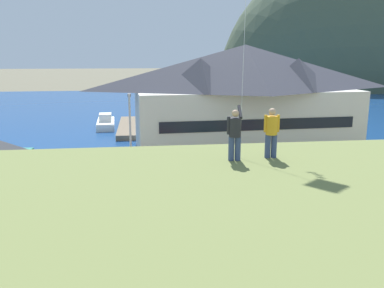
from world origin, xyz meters
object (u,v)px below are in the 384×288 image
at_px(moored_boat_wharfside, 106,123).
at_px(parked_car_mid_row_far, 201,222).
at_px(parked_car_back_row_right, 16,226).
at_px(parked_car_mid_row_center, 111,188).
at_px(parked_car_mid_row_near, 104,222).
at_px(parked_car_front_row_end, 311,218).
at_px(wharf_dock, 130,127).
at_px(parked_car_back_row_left, 187,188).
at_px(parked_car_corner_spot, 262,183).
at_px(person_companion, 271,131).
at_px(person_kite_flyer, 235,133).
at_px(harbor_lodge, 245,95).
at_px(parking_light_pole, 130,135).

height_order(moored_boat_wharfside, parked_car_mid_row_far, moored_boat_wharfside).
xyz_separation_m(parked_car_back_row_right, parked_car_mid_row_center, (4.85, 6.19, 0.00)).
height_order(parked_car_mid_row_center, parked_car_mid_row_near, same).
relative_size(parked_car_mid_row_center, parked_car_mid_row_near, 0.98).
bearing_deg(parked_car_back_row_right, parked_car_mid_row_center, 51.96).
relative_size(parked_car_front_row_end, parked_car_mid_row_far, 1.02).
relative_size(wharf_dock, parked_car_back_row_right, 3.70).
distance_m(parked_car_mid_row_near, parked_car_back_row_left, 7.73).
bearing_deg(parked_car_corner_spot, parked_car_mid_row_near, -152.58).
xyz_separation_m(moored_boat_wharfside, parked_car_back_row_left, (8.33, -31.75, 0.34)).
relative_size(parked_car_mid_row_far, parked_car_back_row_left, 1.01).
xyz_separation_m(wharf_dock, person_companion, (6.08, -44.19, 7.57)).
xyz_separation_m(moored_boat_wharfside, parked_car_back_row_right, (-1.97, -37.26, 0.34)).
bearing_deg(person_kite_flyer, harbor_lodge, 74.74).
distance_m(parked_car_mid_row_far, person_kite_flyer, 10.91).
xyz_separation_m(wharf_dock, parked_car_mid_row_center, (-0.71, -29.07, 0.71)).
bearing_deg(person_kite_flyer, moored_boat_wharfside, 100.16).
relative_size(parked_car_mid_row_far, parked_car_mid_row_near, 1.00).
distance_m(harbor_lodge, person_kite_flyer, 31.23).
xyz_separation_m(harbor_lodge, person_kite_flyer, (-8.21, -30.08, 1.77)).
xyz_separation_m(parked_car_corner_spot, person_kite_flyer, (-5.72, -14.89, 6.87)).
relative_size(parked_car_mid_row_center, person_companion, 2.42).
bearing_deg(parked_car_mid_row_near, wharf_dock, 88.92).
relative_size(parked_car_front_row_end, parking_light_pole, 0.58).
bearing_deg(moored_boat_wharfside, person_kite_flyer, -79.84).
bearing_deg(parked_car_front_row_end, parking_light_pole, 136.61).
height_order(parked_car_back_row_left, person_companion, person_companion).
bearing_deg(parked_car_mid_row_far, parked_car_mid_row_near, 173.38).
xyz_separation_m(wharf_dock, parked_car_mid_row_far, (4.90, -35.93, 0.71)).
bearing_deg(moored_boat_wharfside, parking_light_pole, -81.27).
bearing_deg(parked_car_front_row_end, parked_car_mid_row_near, 175.50).
distance_m(parked_car_front_row_end, parking_light_pole, 15.04).
distance_m(parked_car_back_row_left, parking_light_pole, 6.33).
xyz_separation_m(parked_car_back_row_right, parked_car_mid_row_near, (4.89, -0.01, 0.00)).
xyz_separation_m(parked_car_mid_row_far, parked_car_mid_row_near, (-5.57, 0.65, 0.00)).
bearing_deg(parking_light_pole, harbor_lodge, 44.10).
distance_m(parked_car_corner_spot, person_companion, 16.78).
height_order(parked_car_mid_row_near, person_companion, person_companion).
distance_m(parked_car_mid_row_far, parked_car_back_row_left, 6.17).
distance_m(person_kite_flyer, person_companion, 1.36).
bearing_deg(parked_car_corner_spot, moored_boat_wharfside, 114.01).
relative_size(wharf_dock, parked_car_back_row_left, 3.73).
height_order(parked_car_back_row_left, person_kite_flyer, person_kite_flyer).
bearing_deg(wharf_dock, parked_car_mid_row_near, -91.08).
xyz_separation_m(parked_car_corner_spot, parked_car_mid_row_near, (-11.12, -5.77, 0.00)).
height_order(harbor_lodge, parked_car_back_row_left, harbor_lodge).
relative_size(wharf_dock, person_companion, 9.12).
height_order(parked_car_corner_spot, parking_light_pole, parking_light_pole).
bearing_deg(parked_car_front_row_end, moored_boat_wharfside, 111.41).
bearing_deg(person_companion, parked_car_back_row_left, 95.27).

